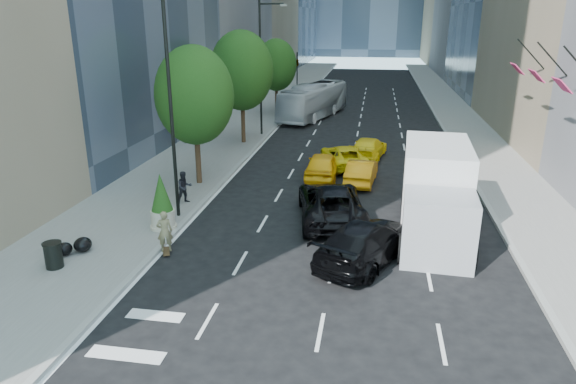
% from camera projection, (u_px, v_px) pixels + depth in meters
% --- Properties ---
extents(ground, '(160.00, 160.00, 0.00)m').
position_uv_depth(ground, '(305.00, 268.00, 19.17)').
color(ground, black).
rests_on(ground, ground).
extents(sidewalk_left, '(6.00, 120.00, 0.15)m').
position_uv_depth(sidewalk_left, '(254.00, 116.00, 48.57)').
color(sidewalk_left, slate).
rests_on(sidewalk_left, ground).
extents(sidewalk_right, '(4.00, 120.00, 0.15)m').
position_uv_depth(sidewalk_right, '(462.00, 122.00, 45.57)').
color(sidewalk_right, slate).
rests_on(sidewalk_right, ground).
extents(lamp_near, '(2.13, 0.22, 10.00)m').
position_uv_depth(lamp_near, '(174.00, 93.00, 22.03)').
color(lamp_near, black).
rests_on(lamp_near, sidewalk_left).
extents(lamp_far, '(2.13, 0.22, 10.00)m').
position_uv_depth(lamp_far, '(263.00, 60.00, 38.84)').
color(lamp_far, black).
rests_on(lamp_far, sidewalk_left).
extents(tree_near, '(4.20, 4.20, 7.46)m').
position_uv_depth(tree_near, '(194.00, 96.00, 27.11)').
color(tree_near, '#321E13').
rests_on(tree_near, sidewalk_left).
extents(tree_mid, '(4.50, 4.50, 7.99)m').
position_uv_depth(tree_mid, '(242.00, 71.00, 36.33)').
color(tree_mid, '#321E13').
rests_on(tree_mid, sidewalk_left).
extents(tree_far, '(3.90, 3.90, 6.92)m').
position_uv_depth(tree_far, '(276.00, 65.00, 48.69)').
color(tree_far, '#321E13').
rests_on(tree_far, sidewalk_left).
extents(traffic_signal, '(2.48, 0.53, 5.20)m').
position_uv_depth(traffic_signal, '(297.00, 63.00, 56.16)').
color(traffic_signal, black).
rests_on(traffic_signal, sidewalk_left).
extents(facade_flags, '(1.85, 13.30, 2.05)m').
position_uv_depth(facade_flags, '(552.00, 76.00, 24.83)').
color(facade_flags, black).
rests_on(facade_flags, ground).
extents(skateboarder, '(0.72, 0.61, 1.68)m').
position_uv_depth(skateboarder, '(165.00, 234.00, 20.07)').
color(skateboarder, olive).
rests_on(skateboarder, ground).
extents(black_sedan_lincoln, '(3.86, 6.47, 1.68)m').
position_uv_depth(black_sedan_lincoln, '(331.00, 203.00, 23.49)').
color(black_sedan_lincoln, black).
rests_on(black_sedan_lincoln, ground).
extents(black_sedan_mercedes, '(4.33, 5.92, 1.59)m').
position_uv_depth(black_sedan_mercedes, '(366.00, 242.00, 19.50)').
color(black_sedan_mercedes, black).
rests_on(black_sedan_mercedes, ground).
extents(taxi_a, '(1.88, 4.51, 1.53)m').
position_uv_depth(taxi_a, '(323.00, 165.00, 29.75)').
color(taxi_a, '#FFB40D').
rests_on(taxi_a, ground).
extents(taxi_b, '(1.84, 4.27, 1.37)m').
position_uv_depth(taxi_b, '(361.00, 171.00, 28.81)').
color(taxi_b, orange).
rests_on(taxi_b, ground).
extents(taxi_c, '(3.62, 5.33, 1.35)m').
position_uv_depth(taxi_c, '(344.00, 156.00, 31.99)').
color(taxi_c, yellow).
rests_on(taxi_c, ground).
extents(taxi_d, '(2.70, 5.01, 1.38)m').
position_uv_depth(taxi_d, '(368.00, 148.00, 33.98)').
color(taxi_d, yellow).
rests_on(taxi_d, ground).
extents(city_bus, '(5.46, 11.58, 3.14)m').
position_uv_depth(city_bus, '(314.00, 101.00, 47.66)').
color(city_bus, silver).
rests_on(city_bus, ground).
extents(box_truck, '(3.25, 7.84, 3.68)m').
position_uv_depth(box_truck, '(436.00, 191.00, 21.83)').
color(box_truck, silver).
rests_on(box_truck, ground).
extents(pedestrian_a, '(0.99, 0.98, 1.61)m').
position_uv_depth(pedestrian_a, '(184.00, 187.00, 25.27)').
color(pedestrian_a, black).
rests_on(pedestrian_a, sidewalk_left).
extents(pedestrian_b, '(1.00, 0.43, 1.70)m').
position_uv_depth(pedestrian_b, '(187.00, 132.00, 37.42)').
color(pedestrian_b, black).
rests_on(pedestrian_b, sidewalk_left).
extents(trash_can, '(0.63, 0.63, 0.94)m').
position_uv_depth(trash_can, '(53.00, 256.00, 18.75)').
color(trash_can, black).
rests_on(trash_can, sidewalk_left).
extents(planter_shrub, '(1.03, 1.03, 2.47)m').
position_uv_depth(planter_shrub, '(162.00, 202.00, 22.10)').
color(planter_shrub, '#BCB39C').
rests_on(planter_shrub, sidewalk_left).
extents(garbage_bags, '(1.17, 1.13, 0.58)m').
position_uv_depth(garbage_bags, '(75.00, 246.00, 19.98)').
color(garbage_bags, black).
rests_on(garbage_bags, sidewalk_left).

